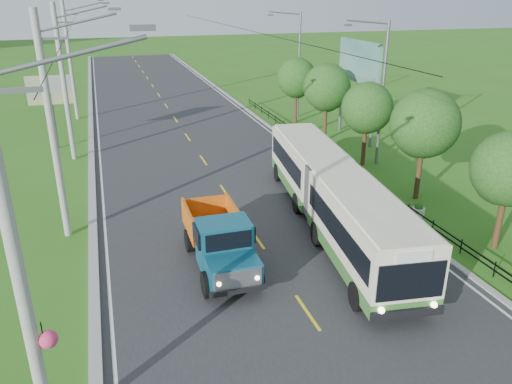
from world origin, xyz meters
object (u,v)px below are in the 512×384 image
planter_near (419,210)px  bus (333,192)px  planter_mid (346,162)px  billboard_left (50,95)px  pole_near (53,129)px  tree_fifth (327,90)px  planter_far (300,132)px  streetlight_far (297,61)px  dump_truck (220,237)px  tree_third (424,127)px  billboard_right (359,68)px  streetlight_mid (381,89)px  tree_back (296,80)px  pole_nearest (20,269)px  tree_fourth (367,110)px  tree_second (507,172)px  pole_far (70,60)px  pole_mid (65,83)px

planter_near → bus: (-4.85, -0.02, 1.56)m
planter_mid → billboard_left: (-18.10, 10.00, 3.58)m
pole_near → planter_mid: size_ratio=14.93×
pole_near → tree_fifth: size_ratio=1.72×
planter_mid → planter_far: bearing=90.0°
tree_fifth → bus: size_ratio=0.36×
streetlight_far → planter_mid: size_ratio=13.54×
billboard_left → dump_truck: (7.31, -19.96, -2.51)m
tree_third → billboard_right: (2.44, 11.86, 1.36)m
streetlight_mid → planter_mid: bearing=-180.0°
dump_truck → bus: bearing=18.4°
pole_near → tree_back: bearing=43.4°
pole_nearest → tree_fourth: (18.10, 17.14, -1.35)m
tree_second → billboard_left: (-19.36, 21.86, 0.35)m
pole_far → streetlight_far: pole_far is taller
pole_far → tree_fourth: bearing=-46.1°
tree_fifth → planter_mid: (-1.26, -6.14, -3.57)m
tree_second → streetlight_mid: (0.79, 11.86, 1.38)m
tree_fourth → tree_fifth: tree_fifth is taller
tree_fourth → planter_far: (-1.26, 7.86, -3.30)m
tree_fifth → tree_back: tree_fifth is taller
billboard_right → bus: 16.78m
streetlight_mid → planter_far: size_ratio=13.54×
pole_near → pole_mid: bearing=90.0°
pole_nearest → streetlight_far: bearing=58.7°
streetlight_far → pole_far: bearing=165.2°
tree_third → pole_mid: bearing=144.6°
pole_near → streetlight_mid: size_ratio=1.10×
planter_mid → planter_far: size_ratio=1.00×
billboard_right → billboard_left: bearing=169.6°
tree_fourth → tree_back: bearing=90.0°
pole_nearest → bus: (11.99, 8.98, -3.09)m
planter_far → pole_near: bearing=-142.4°
planter_near → billboard_left: (-18.10, 18.00, 3.58)m
pole_nearest → tree_fifth: pole_nearest is taller
tree_fourth → bus: 10.33m
streetlight_mid → billboard_left: streetlight_mid is taller
planter_far → billboard_left: 18.56m
tree_fifth → billboard_right: 2.87m
tree_back → streetlight_far: 2.37m
pole_nearest → planter_near: bearing=28.1°
tree_fourth → planter_far: tree_fourth is taller
tree_second → tree_back: bearing=90.0°
pole_mid → pole_far: 12.00m
tree_second → planter_far: size_ratio=7.91×
tree_second → billboard_right: billboard_right is taller
pole_mid → planter_near: (16.86, -15.00, -4.81)m
tree_third → tree_fourth: 6.01m
planter_near → tree_second: bearing=-72.0°
tree_fifth → tree_third: bearing=-90.0°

